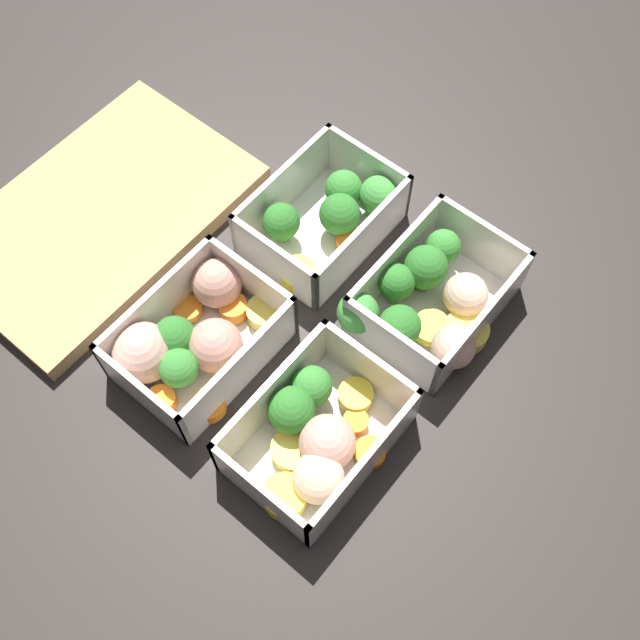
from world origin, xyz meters
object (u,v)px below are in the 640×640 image
container_far_left (192,338)px  container_far_right (329,216)px  container_near_right (429,301)px  container_near_left (316,437)px

container_far_left → container_far_right: size_ratio=1.08×
container_far_left → container_near_right: bearing=-40.5°
container_near_right → container_far_right: same height
container_near_left → container_far_right: same height
container_far_left → container_near_left: bearing=-89.9°
container_near_left → container_near_right: same height
container_near_left → container_far_left: (-0.00, 0.14, 0.00)m
container_far_right → container_far_left: bearing=176.6°
container_near_right → container_far_left: (-0.16, 0.13, -0.00)m
container_near_right → container_far_left: size_ratio=0.94×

